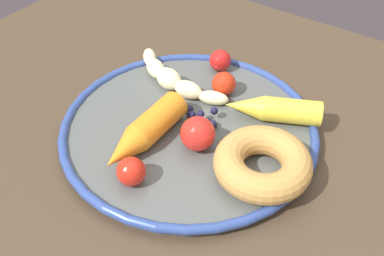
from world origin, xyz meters
name	(u,v)px	position (x,y,z in m)	size (l,w,h in m)	color
dining_table	(195,180)	(0.00, 0.00, 0.61)	(0.91, 0.72, 0.72)	#433324
plate	(192,130)	(0.00, 0.02, 0.72)	(0.34, 0.34, 0.02)	#4F5352
banana	(173,78)	(0.07, -0.05, 0.74)	(0.18, 0.07, 0.03)	#F9ECB0
carrot_orange	(144,132)	(0.03, 0.07, 0.75)	(0.04, 0.14, 0.04)	orange
carrot_yellow	(273,109)	(-0.08, -0.06, 0.74)	(0.13, 0.08, 0.03)	yellow
donut	(263,163)	(-0.12, 0.04, 0.75)	(0.11, 0.11, 0.04)	#BE8946
blueberry_pile	(203,118)	(-0.01, 0.00, 0.73)	(0.05, 0.04, 0.02)	#191638
tomato_near	(129,170)	(0.00, 0.13, 0.74)	(0.03, 0.03, 0.03)	red
tomato_mid	(220,60)	(0.04, -0.12, 0.74)	(0.03, 0.03, 0.03)	red
tomato_far	(198,134)	(-0.03, 0.04, 0.75)	(0.04, 0.04, 0.04)	red
tomato_extra	(222,83)	(0.00, -0.07, 0.74)	(0.03, 0.03, 0.03)	red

